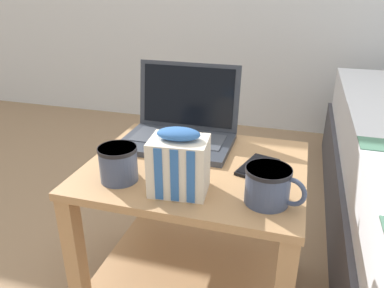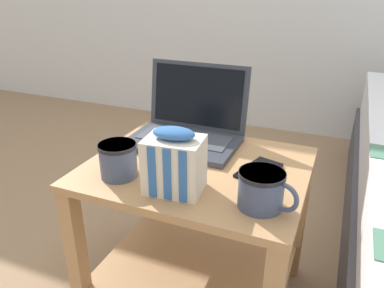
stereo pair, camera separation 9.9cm
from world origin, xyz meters
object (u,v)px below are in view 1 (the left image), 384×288
at_px(laptop, 180,127).
at_px(snack_bag, 179,163).
at_px(mug_front_left, 269,184).
at_px(mug_front_right, 118,161).
at_px(cell_phone, 258,167).

bearing_deg(laptop, snack_bag, -72.21).
bearing_deg(mug_front_left, snack_bag, -177.66).
xyz_separation_m(laptop, mug_front_left, (0.31, -0.29, 0.00)).
relative_size(laptop, mug_front_left, 2.39).
distance_m(mug_front_left, snack_bag, 0.22).
relative_size(mug_front_right, snack_bag, 0.82).
bearing_deg(mug_front_left, laptop, 136.79).
relative_size(mug_front_right, cell_phone, 0.87).
relative_size(laptop, mug_front_right, 2.51).
bearing_deg(cell_phone, snack_bag, -134.10).
bearing_deg(mug_front_right, laptop, 75.74).
height_order(laptop, mug_front_right, laptop).
bearing_deg(mug_front_right, cell_phone, 25.84).
distance_m(mug_front_left, mug_front_right, 0.38).
relative_size(mug_front_left, snack_bag, 0.86).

